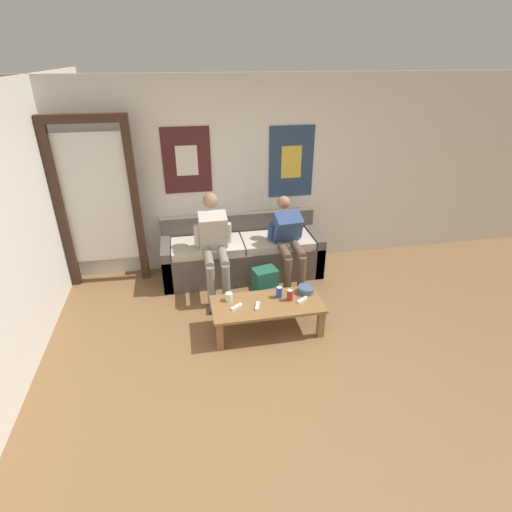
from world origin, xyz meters
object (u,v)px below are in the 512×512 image
Objects in this scene: couch at (242,254)px; drink_can_blue at (279,292)px; drink_can_red at (290,295)px; person_seated_adult at (214,242)px; coffee_table at (267,308)px; game_controller_near_left at (257,306)px; pillar_candle at (229,297)px; game_controller_far_center at (237,307)px; person_seated_teen at (288,240)px; ceramic_bowl at (306,289)px; game_controller_near_right at (302,300)px; backpack at (265,286)px.

couch is 1.25m from drink_can_blue.
person_seated_adult is at bearing 127.30° from drink_can_red.
coffee_table is 0.22m from drink_can_blue.
game_controller_near_left is (-0.06, -1.38, 0.07)m from couch.
person_seated_adult is 0.87m from pillar_candle.
game_controller_near_left is 1.08× the size of game_controller_far_center.
person_seated_adult is 9.94× the size of drink_can_red.
coffee_table is 1.08× the size of person_seated_teen.
game_controller_far_center is at bearing 171.81° from game_controller_near_left.
person_seated_teen is (0.95, 0.01, -0.06)m from person_seated_adult.
person_seated_teen reaches higher than game_controller_far_center.
person_seated_adult is at bearing 138.54° from ceramic_bowl.
game_controller_near_right is at bearing -0.58° from game_controller_far_center.
ceramic_bowl is at bearing 27.61° from drink_can_red.
pillar_candle is at bearing 168.44° from game_controller_near_right.
person_seated_adult is at bearing -179.15° from person_seated_teen.
drink_can_red is at bearing -38.85° from drink_can_blue.
pillar_candle reaches higher than coffee_table.
backpack is at bearing -32.15° from person_seated_adult.
person_seated_adult is 1.11m from game_controller_near_left.
drink_can_blue is 1.00× the size of drink_can_red.
coffee_table is 8.73× the size of game_controller_near_right.
couch is at bearing 103.57° from drink_can_red.
coffee_table is 2.81× the size of backpack.
game_controller_far_center is (-0.22, 0.03, 0.00)m from game_controller_near_left.
couch is 1.38m from game_controller_near_left.
game_controller_near_left is (-0.37, -0.07, -0.05)m from drink_can_red.
game_controller_far_center is at bearing -176.42° from coffee_table.
couch is at bearing 74.38° from pillar_candle.
game_controller_near_right is (0.28, -0.62, 0.16)m from backpack.
backpack is at bearing -76.77° from couch.
drink_can_blue is 0.51m from game_controller_far_center.
game_controller_far_center is at bearing 179.42° from game_controller_near_right.
person_seated_adult reaches higher than ceramic_bowl.
coffee_table is at bearing -100.35° from backpack.
backpack reaches higher than coffee_table.
game_controller_near_right is at bearing -95.81° from person_seated_teen.
game_controller_near_right is at bearing -119.13° from ceramic_bowl.
game_controller_near_right is 1.00× the size of game_controller_far_center.
couch is 0.75m from backpack.
drink_can_blue is at bearing 151.81° from game_controller_near_right.
drink_can_red is (0.32, -1.31, 0.12)m from couch.
pillar_candle is at bearing 179.88° from ceramic_bowl.
pillar_candle is 0.77× the size of game_controller_near_right.
couch is at bearing 108.29° from game_controller_near_right.
game_controller_far_center is (0.13, -0.98, -0.31)m from person_seated_adult.
pillar_candle is 0.33m from game_controller_near_left.
drink_can_red is 0.38m from game_controller_near_left.
drink_can_blue is 0.31m from game_controller_near_left.
backpack is 3.12× the size of game_controller_far_center.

